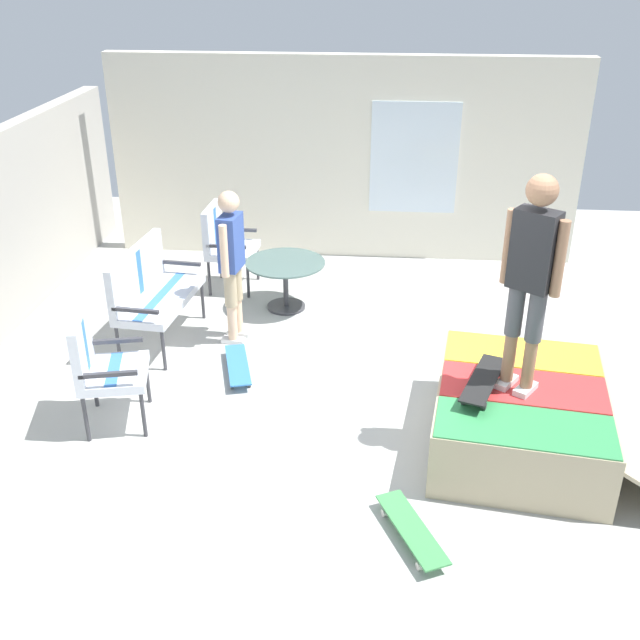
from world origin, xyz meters
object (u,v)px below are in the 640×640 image
patio_chair_by_wall (99,361)px  person_watching (232,257)px  skateboard_on_ramp (483,380)px  patio_bench (149,286)px  skate_ramp (523,416)px  skateboard_spare (412,529)px  person_skater (531,269)px  skateboard_by_bench (238,365)px  patio_table (286,275)px  patio_chair_near_house (223,239)px

patio_chair_by_wall → person_watching: person_watching is taller
skateboard_on_ramp → patio_bench: bearing=63.1°
skate_ramp → patio_chair_by_wall: bearing=89.7°
person_watching → skateboard_spare: bearing=-147.9°
person_skater → skateboard_on_ramp: 0.98m
patio_chair_by_wall → skate_ramp: bearing=-90.3°
skate_ramp → skateboard_by_bench: (0.94, 2.57, -0.20)m
patio_bench → person_skater: (-1.59, -3.48, 0.98)m
person_watching → skateboard_by_bench: bearing=-167.7°
patio_chair_by_wall → skateboard_by_bench: 1.45m
skate_ramp → skateboard_on_ramp: size_ratio=2.80×
skate_ramp → patio_bench: size_ratio=1.77×
skateboard_by_bench → patio_bench: bearing=58.9°
skateboard_on_ramp → skateboard_by_bench: bearing=65.1°
patio_table → skate_ramp: bearing=-136.9°
patio_chair_near_house → skateboard_by_bench: size_ratio=1.24×
person_watching → skateboard_spare: person_watching is taller
patio_chair_by_wall → skateboard_by_bench: size_ratio=1.24×
patio_chair_near_house → skateboard_on_ramp: 4.11m
patio_bench → patio_chair_by_wall: size_ratio=1.27×
patio_bench → person_watching: bearing=-84.1°
person_skater → skateboard_on_ramp: person_skater is taller
patio_chair_near_house → patio_chair_by_wall: same height
patio_bench → patio_chair_by_wall: 1.54m
skate_ramp → person_watching: (1.64, 2.72, 0.66)m
skateboard_spare → skateboard_on_ramp: (1.13, -0.56, 0.56)m
patio_chair_near_house → skateboard_by_bench: patio_chair_near_house is taller
skate_ramp → patio_bench: bearing=66.5°
patio_chair_by_wall → skateboard_by_bench: bearing=-46.9°
person_skater → skateboard_spare: bearing=144.9°
skateboard_by_bench → skateboard_spare: same height
skate_ramp → person_watching: person_watching is taller
skate_ramp → person_skater: size_ratio=1.31×
patio_table → skateboard_by_bench: 1.57m
patio_chair_near_house → person_skater: (-3.02, -3.00, 0.98)m
person_watching → skateboard_on_ramp: (-1.72, -2.36, -0.29)m
patio_bench → patio_table: 1.59m
patio_chair_near_house → patio_table: bearing=-123.0°
patio_chair_by_wall → skateboard_spare: bearing=-115.0°
skateboard_by_bench → skateboard_spare: 2.71m
patio_chair_near_house → person_skater: size_ratio=0.58×
patio_bench → person_watching: person_watching is taller
patio_chair_near_house → skateboard_by_bench: 2.17m
person_watching → person_skater: 3.18m
patio_chair_by_wall → person_watching: bearing=-27.2°
patio_table → person_skater: 3.52m
patio_table → skateboard_on_ramp: skateboard_on_ramp is taller
skate_ramp → patio_table: patio_table is taller
patio_chair_near_house → person_skater: person_skater is taller
skateboard_spare → skateboard_on_ramp: skateboard_on_ramp is taller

